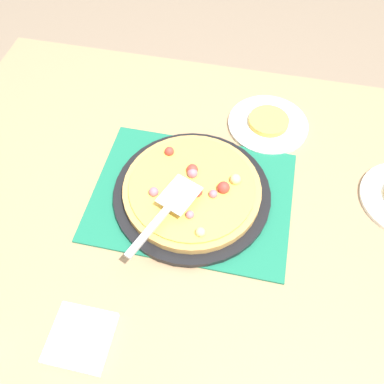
# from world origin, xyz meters

# --- Properties ---
(ground_plane) EXTENTS (8.00, 8.00, 0.00)m
(ground_plane) POSITION_xyz_m (0.00, 0.00, 0.00)
(ground_plane) COLOR #84705B
(dining_table) EXTENTS (1.40, 1.00, 0.75)m
(dining_table) POSITION_xyz_m (0.00, 0.00, 0.64)
(dining_table) COLOR #9E7A56
(dining_table) RESTS_ON ground_plane
(placemat) EXTENTS (0.48, 0.36, 0.01)m
(placemat) POSITION_xyz_m (0.00, 0.00, 0.75)
(placemat) COLOR #196B4C
(placemat) RESTS_ON dining_table
(pizza_pan) EXTENTS (0.38, 0.38, 0.01)m
(pizza_pan) POSITION_xyz_m (0.00, 0.00, 0.76)
(pizza_pan) COLOR black
(pizza_pan) RESTS_ON placemat
(pizza) EXTENTS (0.33, 0.33, 0.05)m
(pizza) POSITION_xyz_m (-0.00, -0.00, 0.78)
(pizza) COLOR tan
(pizza) RESTS_ON pizza_pan
(plate_near_left) EXTENTS (0.22, 0.22, 0.01)m
(plate_near_left) POSITION_xyz_m (-0.16, -0.28, 0.76)
(plate_near_left) COLOR white
(plate_near_left) RESTS_ON dining_table
(served_slice_left) EXTENTS (0.11, 0.11, 0.02)m
(served_slice_left) POSITION_xyz_m (-0.16, -0.28, 0.77)
(served_slice_left) COLOR #EAB747
(served_slice_left) RESTS_ON plate_near_left
(pizza_server) EXTENTS (0.13, 0.23, 0.01)m
(pizza_server) POSITION_xyz_m (0.04, 0.09, 0.82)
(pizza_server) COLOR silver
(pizza_server) RESTS_ON pizza
(napkin_stack) EXTENTS (0.12, 0.12, 0.02)m
(napkin_stack) POSITION_xyz_m (0.14, 0.38, 0.76)
(napkin_stack) COLOR white
(napkin_stack) RESTS_ON dining_table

